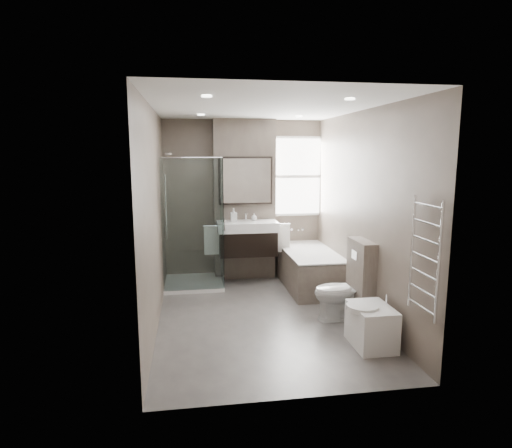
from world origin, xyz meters
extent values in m
cube|color=#55514E|center=(0.00, 0.00, -0.03)|extent=(2.65, 3.85, 0.05)
cube|color=silver|center=(0.00, 0.00, 2.62)|extent=(2.65, 3.85, 0.05)
cube|color=#665A4F|center=(0.00, 1.92, 1.30)|extent=(2.65, 0.05, 2.60)
cube|color=#665A4F|center=(0.00, -1.92, 1.30)|extent=(2.65, 0.05, 2.60)
cube|color=#665A4F|center=(-1.32, 0.00, 1.30)|extent=(0.05, 3.85, 2.60)
cube|color=#665A4F|center=(1.32, 0.00, 1.30)|extent=(0.05, 3.85, 2.60)
cube|color=#61564C|center=(0.00, 1.77, 1.30)|extent=(1.00, 0.25, 2.60)
cube|color=black|center=(0.00, 1.42, 0.66)|extent=(0.90, 0.45, 0.38)
cube|color=white|center=(0.00, 1.42, 0.92)|extent=(0.95, 0.47, 0.15)
cylinder|color=silver|center=(0.00, 1.59, 1.06)|extent=(0.03, 0.03, 0.12)
cylinder|color=silver|center=(0.00, 1.53, 1.11)|extent=(0.02, 0.12, 0.02)
cube|color=black|center=(0.00, 1.62, 1.63)|extent=(0.86, 0.06, 0.76)
cube|color=white|center=(0.00, 1.58, 1.63)|extent=(0.80, 0.02, 0.70)
cube|color=silver|center=(-0.56, 1.40, 0.72)|extent=(0.24, 0.06, 0.44)
cube|color=silver|center=(0.56, 1.40, 0.72)|extent=(0.24, 0.06, 0.44)
cube|color=white|center=(-0.85, 1.45, 0.03)|extent=(0.90, 0.90, 0.06)
cube|color=white|center=(-0.85, 1.01, 1.03)|extent=(0.88, 0.01, 1.94)
cube|color=white|center=(-0.41, 1.45, 1.03)|extent=(0.01, 0.88, 1.94)
cylinder|color=silver|center=(-1.25, 1.45, 1.25)|extent=(0.02, 0.02, 1.00)
cube|color=#61564C|center=(0.93, 1.10, 0.28)|extent=(0.75, 1.60, 0.55)
cube|color=white|center=(0.93, 1.10, 0.56)|extent=(0.75, 1.60, 0.03)
cube|color=white|center=(0.93, 1.10, 0.49)|extent=(0.61, 1.42, 0.12)
cube|color=white|center=(0.90, 1.88, 1.67)|extent=(0.98, 0.04, 1.33)
cube|color=white|center=(0.90, 1.85, 1.67)|extent=(0.90, 0.01, 1.25)
cube|color=white|center=(0.90, 1.85, 1.68)|extent=(0.90, 0.01, 0.05)
imported|color=white|center=(0.97, -0.26, 0.36)|extent=(0.70, 0.40, 0.71)
cube|color=#61564C|center=(1.21, -0.25, 0.50)|extent=(0.18, 0.55, 1.00)
cube|color=silver|center=(1.11, -0.25, 0.82)|extent=(0.01, 0.16, 0.11)
cube|color=white|center=(1.02, -1.03, 0.22)|extent=(0.40, 0.56, 0.45)
cylinder|color=white|center=(0.91, -1.03, 0.44)|extent=(0.33, 0.33, 0.06)
cylinder|color=silver|center=(1.18, -1.03, 0.52)|extent=(0.02, 0.02, 0.10)
cylinder|color=silver|center=(1.25, -1.83, 1.12)|extent=(0.03, 0.03, 1.10)
cylinder|color=silver|center=(1.25, -1.37, 1.12)|extent=(0.03, 0.03, 1.10)
cube|color=silver|center=(1.25, -1.60, 1.12)|extent=(0.02, 0.46, 1.00)
imported|color=white|center=(-0.21, 1.44, 1.11)|extent=(0.10, 0.10, 0.21)
imported|color=white|center=(0.12, 1.52, 1.06)|extent=(0.09, 0.09, 0.12)
camera|label=1|loc=(-0.87, -5.15, 2.07)|focal=30.00mm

